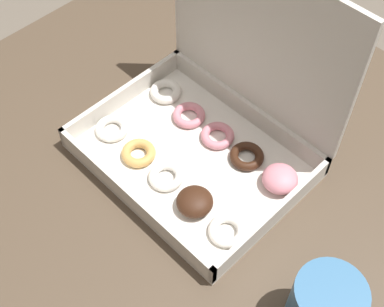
% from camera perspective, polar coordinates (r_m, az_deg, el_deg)
% --- Properties ---
extents(dining_table, '(0.97, 0.90, 0.77)m').
position_cam_1_polar(dining_table, '(0.92, 0.38, -6.84)').
color(dining_table, '#4C3D2D').
rests_on(dining_table, ground_plane).
extents(donut_box, '(0.33, 0.26, 0.30)m').
position_cam_1_polar(donut_box, '(0.81, 2.48, 3.63)').
color(donut_box, silver).
rests_on(donut_box, dining_table).
extents(coffee_mug, '(0.09, 0.09, 0.10)m').
position_cam_1_polar(coffee_mug, '(0.69, 13.92, -15.64)').
color(coffee_mug, teal).
rests_on(coffee_mug, dining_table).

